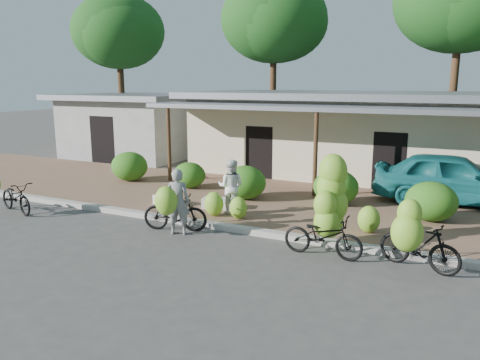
% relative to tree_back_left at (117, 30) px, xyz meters
% --- Properties ---
extents(ground, '(100.00, 100.00, 0.00)m').
position_rel_tree_back_left_xyz_m(ground, '(13.69, -13.11, -6.57)').
color(ground, '#44423F').
rests_on(ground, ground).
extents(sidewalk, '(60.00, 6.00, 0.12)m').
position_rel_tree_back_left_xyz_m(sidewalk, '(13.69, -8.11, -6.51)').
color(sidewalk, '#855D47').
rests_on(sidewalk, ground).
extents(curb, '(60.00, 0.25, 0.15)m').
position_rel_tree_back_left_xyz_m(curb, '(13.69, -11.11, -6.50)').
color(curb, '#A8A399').
rests_on(curb, ground).
extents(shop_main, '(13.00, 8.50, 3.35)m').
position_rel_tree_back_left_xyz_m(shop_main, '(13.69, -2.18, -4.85)').
color(shop_main, beige).
rests_on(shop_main, ground).
extents(shop_grey, '(7.00, 6.00, 3.15)m').
position_rel_tree_back_left_xyz_m(shop_grey, '(2.69, -2.12, -4.95)').
color(shop_grey, '#A0A09B').
rests_on(shop_grey, ground).
extents(tree_back_left, '(5.19, 5.07, 8.50)m').
position_rel_tree_back_left_xyz_m(tree_back_left, '(0.00, 0.00, 0.00)').
color(tree_back_left, '#442E1B').
rests_on(tree_back_left, ground).
extents(tree_far_center, '(5.74, 5.67, 9.26)m').
position_rel_tree_back_left_xyz_m(tree_far_center, '(8.00, 3.00, 0.52)').
color(tree_far_center, '#442E1B').
rests_on(tree_far_center, ground).
extents(hedge_0, '(1.39, 1.25, 1.08)m').
position_rel_tree_back_left_xyz_m(hedge_0, '(6.75, -7.69, -5.91)').
color(hedge_0, '#1F5212').
rests_on(hedge_0, sidewalk).
extents(hedge_1, '(1.15, 1.04, 0.90)m').
position_rel_tree_back_left_xyz_m(hedge_1, '(9.41, -7.75, -6.00)').
color(hedge_1, '#1F5212').
rests_on(hedge_1, sidewalk).
extents(hedge_2, '(1.36, 1.22, 1.06)m').
position_rel_tree_back_left_xyz_m(hedge_2, '(11.83, -8.34, -5.92)').
color(hedge_2, '#1F5212').
rests_on(hedge_2, sidewalk).
extents(hedge_3, '(1.35, 1.22, 1.06)m').
position_rel_tree_back_left_xyz_m(hedge_3, '(14.57, -7.74, -5.92)').
color(hedge_3, '#1F5212').
rests_on(hedge_3, sidewalk).
extents(hedge_4, '(1.35, 1.21, 1.05)m').
position_rel_tree_back_left_xyz_m(hedge_4, '(17.28, -8.33, -5.93)').
color(hedge_4, '#1F5212').
rests_on(hedge_4, sidewalk).
extents(bike_far_left, '(1.85, 1.39, 1.32)m').
position_rel_tree_back_left_xyz_m(bike_far_left, '(6.31, -12.41, -6.03)').
color(bike_far_left, black).
rests_on(bike_far_left, ground).
extents(bike_left, '(1.74, 1.32, 1.31)m').
position_rel_tree_back_left_xyz_m(bike_left, '(11.50, -11.85, -5.98)').
color(bike_left, black).
rests_on(bike_left, ground).
extents(bike_center, '(1.78, 1.17, 2.19)m').
position_rel_tree_back_left_xyz_m(bike_center, '(15.37, -11.55, -5.70)').
color(bike_center, black).
rests_on(bike_center, ground).
extents(bike_right, '(1.75, 1.36, 1.58)m').
position_rel_tree_back_left_xyz_m(bike_right, '(17.26, -11.84, -5.91)').
color(bike_right, black).
rests_on(bike_right, ground).
extents(loose_banana_a, '(0.54, 0.46, 0.68)m').
position_rel_tree_back_left_xyz_m(loose_banana_a, '(11.89, -10.45, -6.11)').
color(loose_banana_a, '#84B82E').
rests_on(loose_banana_a, sidewalk).
extents(loose_banana_b, '(0.49, 0.41, 0.61)m').
position_rel_tree_back_left_xyz_m(loose_banana_b, '(12.62, -10.42, -6.15)').
color(loose_banana_b, '#84B82E').
rests_on(loose_banana_b, sidewalk).
extents(loose_banana_c, '(0.54, 0.46, 0.67)m').
position_rel_tree_back_left_xyz_m(loose_banana_c, '(16.01, -10.10, -6.11)').
color(loose_banana_c, '#84B82E').
rests_on(loose_banana_c, sidewalk).
extents(sack_near, '(0.92, 0.58, 0.30)m').
position_rel_tree_back_left_xyz_m(sack_near, '(11.59, -9.72, -6.30)').
color(sack_near, white).
rests_on(sack_near, sidewalk).
extents(sack_far, '(0.81, 0.52, 0.28)m').
position_rel_tree_back_left_xyz_m(sack_far, '(10.00, -10.03, -6.31)').
color(sack_far, white).
rests_on(sack_far, sidewalk).
extents(vendor, '(0.71, 0.59, 1.67)m').
position_rel_tree_back_left_xyz_m(vendor, '(11.69, -11.92, -5.74)').
color(vendor, gray).
rests_on(vendor, ground).
extents(bystander, '(0.86, 0.73, 1.53)m').
position_rel_tree_back_left_xyz_m(bystander, '(12.19, -10.01, -5.69)').
color(bystander, white).
rests_on(bystander, sidewalk).
extents(teal_van, '(4.66, 2.12, 1.55)m').
position_rel_tree_back_left_xyz_m(teal_van, '(17.70, -6.11, -5.68)').
color(teal_van, '#1A7175').
rests_on(teal_van, sidewalk).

